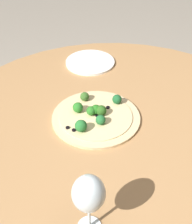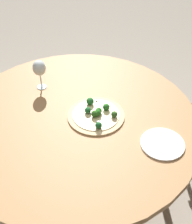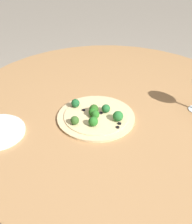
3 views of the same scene
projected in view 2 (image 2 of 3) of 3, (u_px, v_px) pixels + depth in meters
The scene contains 5 objects.
ground_plane at pixel (81, 196), 2.19m from camera, with size 12.00×12.00×0.00m, color gray.
dining_table at pixel (77, 125), 1.73m from camera, with size 1.34×1.34×0.74m.
pizza at pixel (96, 114), 1.70m from camera, with size 0.31×0.31×0.06m.
wine_glass at pixel (39, 69), 1.82m from camera, with size 0.08×0.08×0.19m.
plate_near at pixel (162, 144), 1.55m from camera, with size 0.22×0.22×0.01m.
Camera 2 is at (-1.05, -0.69, 1.89)m, focal length 50.00 mm.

